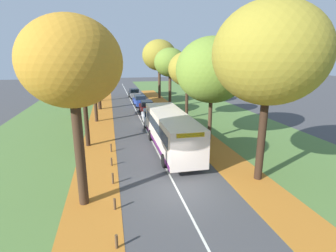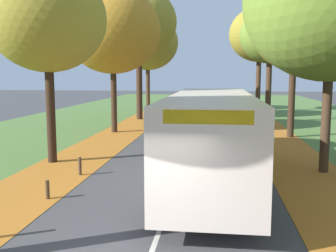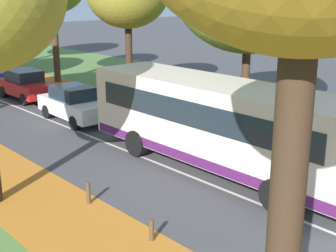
% 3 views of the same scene
% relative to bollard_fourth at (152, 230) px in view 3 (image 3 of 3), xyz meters
% --- Properties ---
extents(grass_verge_right, '(12.00, 90.00, 0.01)m').
position_rel_bollard_fourth_xyz_m(grass_verge_right, '(12.78, 15.51, -0.28)').
color(grass_verge_right, '#517538').
rests_on(grass_verge_right, ground).
extents(leaf_litter_right, '(2.80, 60.00, 0.00)m').
position_rel_bollard_fourth_xyz_m(leaf_litter_right, '(8.18, 9.51, -0.27)').
color(leaf_litter_right, '#B26B23').
rests_on(leaf_litter_right, grass_verge_right).
extents(road_centre_line, '(0.12, 80.00, 0.01)m').
position_rel_bollard_fourth_xyz_m(road_centre_line, '(3.58, 15.51, -0.28)').
color(road_centre_line, silver).
rests_on(road_centre_line, ground).
extents(bollard_fourth, '(0.12, 0.12, 0.56)m').
position_rel_bollard_fourth_xyz_m(bollard_fourth, '(0.00, 0.00, 0.00)').
color(bollard_fourth, '#4C3823').
rests_on(bollard_fourth, ground).
extents(bollard_fifth, '(0.12, 0.12, 0.66)m').
position_rel_bollard_fourth_xyz_m(bollard_fifth, '(0.00, 2.76, 0.05)').
color(bollard_fifth, '#4C3823').
rests_on(bollard_fifth, ground).
extents(bus, '(2.69, 10.41, 2.98)m').
position_rel_bollard_fourth_xyz_m(bus, '(4.70, 2.12, 1.42)').
color(bus, beige).
rests_on(bus, ground).
extents(car_white_lead, '(1.90, 4.26, 1.62)m').
position_rel_bollard_fourth_xyz_m(car_white_lead, '(4.41, 10.68, 0.53)').
color(car_white_lead, silver).
rests_on(car_white_lead, ground).
extents(car_red_following, '(1.82, 4.22, 1.62)m').
position_rel_bollard_fourth_xyz_m(car_red_following, '(4.82, 16.44, 0.53)').
color(car_red_following, '#B21919').
rests_on(car_red_following, ground).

